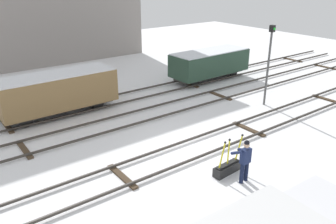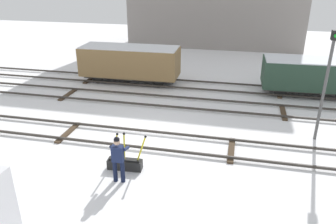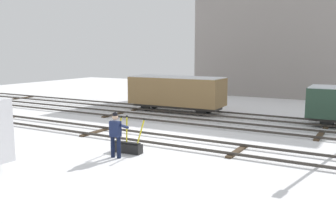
% 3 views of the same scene
% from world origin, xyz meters
% --- Properties ---
extents(ground_plane, '(60.00, 60.00, 0.00)m').
position_xyz_m(ground_plane, '(0.00, 0.00, 0.00)').
color(ground_plane, white).
extents(track_main_line, '(44.00, 1.94, 0.18)m').
position_xyz_m(track_main_line, '(0.00, 0.00, 0.11)').
color(track_main_line, '#38332D').
rests_on(track_main_line, ground_plane).
extents(track_siding_near, '(44.00, 1.94, 0.18)m').
position_xyz_m(track_siding_near, '(0.00, 4.38, 0.11)').
color(track_siding_near, '#38332D').
rests_on(track_siding_near, ground_plane).
extents(track_siding_far, '(44.00, 1.94, 0.18)m').
position_xyz_m(track_siding_far, '(0.00, 7.39, 0.11)').
color(track_siding_far, '#38332D').
rests_on(track_siding_far, ground_plane).
extents(switch_lever_frame, '(1.46, 0.44, 1.45)m').
position_xyz_m(switch_lever_frame, '(-0.14, -2.12, 0.25)').
color(switch_lever_frame, black).
rests_on(switch_lever_frame, ground_plane).
extents(rail_worker, '(0.56, 0.67, 1.69)m').
position_xyz_m(rail_worker, '(-0.08, -2.86, 0.94)').
color(rail_worker, '#111831').
rests_on(rail_worker, ground_plane).
extents(apartment_building, '(15.81, 6.07, 12.73)m').
position_xyz_m(apartment_building, '(0.91, 20.67, 6.37)').
color(apartment_building, gray).
rests_on(apartment_building, ground_plane).
extents(freight_car_back_track, '(6.09, 2.19, 2.27)m').
position_xyz_m(freight_car_back_track, '(-3.13, 7.39, 1.32)').
color(freight_car_back_track, '#2D2B28').
rests_on(freight_car_back_track, ground_plane).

